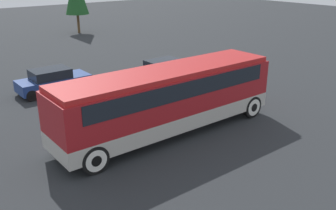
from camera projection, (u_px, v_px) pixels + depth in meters
name	position (u px, v px, depth m)	size (l,w,h in m)	color
ground_plane	(168.00, 132.00, 17.37)	(120.00, 120.00, 0.00)	#26282B
tour_bus	(170.00, 95.00, 16.78)	(10.84, 2.61, 3.03)	#B7B2A8
parked_car_near	(165.00, 70.00, 24.95)	(4.37, 1.80, 1.43)	black
parked_car_mid	(53.00, 81.00, 22.66)	(4.27, 1.84, 1.46)	navy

